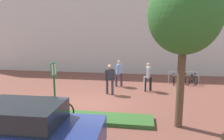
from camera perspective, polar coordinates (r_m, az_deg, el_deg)
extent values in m
plane|color=brown|center=(10.69, -5.59, -8.90)|extent=(60.00, 60.00, 0.00)
cube|color=silver|center=(18.45, 0.94, 14.90)|extent=(28.00, 1.20, 10.00)
cube|color=#336028|center=(9.02, -12.04, -12.26)|extent=(7.00, 1.10, 0.16)
cylinder|color=brown|center=(8.04, 18.14, -4.30)|extent=(0.28, 0.28, 3.09)
ellipsoid|color=#2D6628|center=(7.83, 19.21, 14.18)|extent=(2.54, 2.54, 2.79)
cylinder|color=#2D7238|center=(8.86, -15.38, -5.44)|extent=(0.08, 0.08, 2.32)
cube|color=#198C33|center=(8.67, -15.65, 0.16)|extent=(0.08, 0.36, 0.52)
cube|color=white|center=(8.67, -15.65, 0.16)|extent=(0.08, 0.30, 0.44)
torus|color=black|center=(9.50, -17.57, -9.72)|extent=(0.66, 0.16, 0.66)
torus|color=black|center=(8.97, -12.15, -10.66)|extent=(0.66, 0.16, 0.66)
cylinder|color=silver|center=(9.15, -15.01, -8.90)|extent=(0.83, 0.16, 0.04)
cylinder|color=silver|center=(9.19, -14.40, -10.48)|extent=(0.60, 0.13, 0.44)
cylinder|color=silver|center=(9.21, -16.01, -8.04)|extent=(0.04, 0.04, 0.28)
cube|color=black|center=(9.17, -16.06, -7.09)|extent=(0.21, 0.11, 0.05)
cylinder|color=silver|center=(8.88, -12.96, -7.65)|extent=(0.10, 0.42, 0.04)
cylinder|color=#99999E|center=(14.98, 15.20, -2.06)|extent=(0.06, 0.06, 0.80)
cylinder|color=#99999E|center=(15.56, 22.58, -2.05)|extent=(0.06, 0.06, 0.80)
cylinder|color=#99999E|center=(15.17, 19.05, -0.58)|extent=(2.04, 0.29, 0.06)
torus|color=black|center=(14.60, 16.52, -2.83)|extent=(0.11, 0.61, 0.61)
torus|color=black|center=(15.52, 16.42, -2.07)|extent=(0.11, 0.61, 0.61)
cylinder|color=silver|center=(15.02, 16.51, -1.69)|extent=(0.11, 0.77, 0.03)
cylinder|color=silver|center=(15.16, 16.45, -2.48)|extent=(0.09, 0.56, 0.40)
cylinder|color=silver|center=(14.83, 16.55, -1.40)|extent=(0.03, 0.03, 0.26)
cube|color=black|center=(14.80, 16.58, -0.84)|extent=(0.09, 0.19, 0.05)
cylinder|color=silver|center=(15.32, 16.51, -0.54)|extent=(0.39, 0.07, 0.04)
torus|color=black|center=(14.83, 19.85, -2.82)|extent=(0.25, 0.59, 0.61)
torus|color=black|center=(15.63, 18.14, -2.08)|extent=(0.25, 0.59, 0.61)
cylinder|color=red|center=(15.19, 19.02, -1.69)|extent=(0.29, 0.74, 0.03)
cylinder|color=red|center=(15.32, 18.80, -2.48)|extent=(0.22, 0.54, 0.40)
cylinder|color=red|center=(15.03, 19.35, -1.41)|extent=(0.03, 0.03, 0.26)
cube|color=black|center=(15.00, 19.39, -0.86)|extent=(0.13, 0.20, 0.05)
cylinder|color=red|center=(15.45, 18.43, -0.56)|extent=(0.38, 0.16, 0.04)
torus|color=black|center=(15.01, 21.86, -2.80)|extent=(0.09, 0.61, 0.61)
torus|color=black|center=(15.89, 20.96, -2.05)|extent=(0.09, 0.61, 0.61)
cylinder|color=black|center=(15.41, 21.44, -1.68)|extent=(0.07, 0.77, 0.03)
cylinder|color=black|center=(15.54, 21.30, -2.45)|extent=(0.06, 0.56, 0.40)
cylinder|color=black|center=(15.23, 21.64, -1.41)|extent=(0.03, 0.03, 0.26)
cube|color=black|center=(15.20, 21.67, -0.86)|extent=(0.08, 0.19, 0.05)
cylinder|color=black|center=(15.70, 21.16, -0.56)|extent=(0.39, 0.06, 0.04)
cylinder|color=#ADADB2|center=(12.70, 8.91, -3.77)|extent=(0.16, 0.16, 0.90)
cylinder|color=#383342|center=(11.84, 0.11, -4.81)|extent=(0.14, 0.14, 0.85)
cylinder|color=#383342|center=(12.04, -1.33, -4.55)|extent=(0.14, 0.14, 0.85)
cube|color=#2D2D38|center=(11.77, -0.62, -1.22)|extent=(0.47, 0.42, 0.62)
cylinder|color=#2D2D38|center=(11.89, 0.51, -1.26)|extent=(0.09, 0.09, 0.59)
cylinder|color=#2D2D38|center=(11.67, -1.78, -1.48)|extent=(0.09, 0.09, 0.59)
sphere|color=tan|center=(11.69, -0.63, 0.94)|extent=(0.22, 0.22, 0.22)
cylinder|color=#383342|center=(13.68, 1.19, -2.75)|extent=(0.14, 0.14, 0.85)
cylinder|color=#383342|center=(13.71, 2.57, -2.72)|extent=(0.14, 0.14, 0.85)
cube|color=#8CB2E5|center=(13.55, 1.90, 0.29)|extent=(0.36, 0.46, 0.62)
cylinder|color=#8CB2E5|center=(13.32, 1.40, -0.01)|extent=(0.09, 0.09, 0.59)
cylinder|color=#8CB2E5|center=(13.78, 2.38, 0.33)|extent=(0.09, 0.09, 0.59)
sphere|color=tan|center=(13.48, 1.91, 2.18)|extent=(0.22, 0.22, 0.22)
cylinder|color=black|center=(12.87, 10.46, -3.75)|extent=(0.14, 0.14, 0.85)
cylinder|color=black|center=(12.70, 9.02, -3.89)|extent=(0.14, 0.14, 0.85)
cube|color=silver|center=(12.63, 9.84, -0.58)|extent=(0.25, 0.41, 0.62)
cylinder|color=silver|center=(12.89, 9.86, -0.51)|extent=(0.09, 0.09, 0.59)
cylinder|color=silver|center=(12.38, 9.82, -0.95)|extent=(0.09, 0.09, 0.59)
sphere|color=tan|center=(12.55, 9.90, 1.43)|extent=(0.22, 0.22, 0.22)
cube|color=navy|center=(6.67, -22.14, -16.30)|extent=(4.35, 1.92, 0.76)
cube|color=#1E2328|center=(6.51, -24.09, -10.78)|extent=(2.45, 1.65, 0.56)
cylinder|color=black|center=(7.02, -7.22, -16.74)|extent=(0.65, 0.24, 0.64)
cylinder|color=black|center=(8.21, -28.00, -13.77)|extent=(0.65, 0.24, 0.64)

